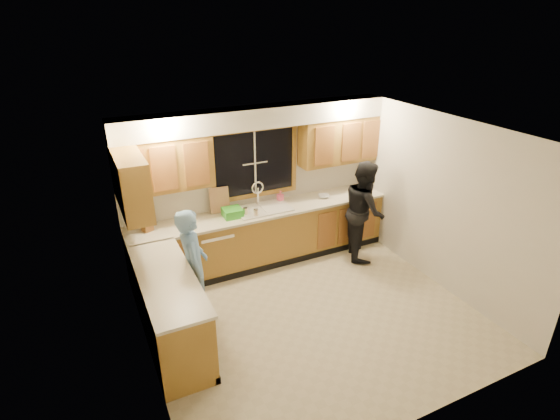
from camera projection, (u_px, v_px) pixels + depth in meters
The scene contains 26 objects.
floor at pixel (312, 315), 5.90m from camera, with size 4.20×4.20×0.00m, color #BCAF91.
ceiling at pixel (319, 134), 4.86m from camera, with size 4.20×4.20×0.00m, color white.
wall_back at pixel (255, 184), 6.94m from camera, with size 4.20×4.20×0.00m, color beige.
wall_left at pixel (140, 274), 4.55m from camera, with size 3.80×3.80×0.00m, color beige.
wall_right at pixel (443, 204), 6.21m from camera, with size 3.80×3.80×0.00m, color beige.
base_cabinets_back at pixel (263, 237), 7.03m from camera, with size 4.20×0.60×0.88m, color #A77A30.
base_cabinets_left at pixel (169, 311), 5.29m from camera, with size 0.60×1.90×0.88m, color #A77A30.
countertop_back at pixel (263, 211), 6.83m from camera, with size 4.20×0.63×0.04m, color beige.
countertop_left at pixel (167, 278), 5.11m from camera, with size 0.63×1.90×0.04m, color beige.
upper_cabinets_left at pixel (163, 165), 6.00m from camera, with size 1.35×0.33×0.75m, color #A77A30.
upper_cabinets_right at pixel (339, 141), 7.13m from camera, with size 1.35×0.33×0.75m, color #A77A30.
upper_cabinets_return at pixel (132, 185), 5.29m from camera, with size 0.33×0.90×0.75m, color #A77A30.
soffit at pixel (258, 117), 6.34m from camera, with size 4.20×0.35×0.30m, color silver.
window_frame at pixel (255, 163), 6.78m from camera, with size 1.44×0.03×1.14m.
sink at pixel (263, 213), 6.86m from camera, with size 0.86×0.52×0.57m.
dishwasher at pixel (213, 250), 6.70m from camera, with size 0.60×0.56×0.82m, color white.
stove at pixel (181, 339), 4.82m from camera, with size 0.58×0.75×0.90m, color white.
man at pixel (193, 266), 5.58m from camera, with size 0.57×0.38×1.57m, color #6D9ACE.
woman at pixel (364, 210), 7.05m from camera, with size 0.80×0.62×1.64m, color black.
knife_block at pixel (147, 223), 6.12m from camera, with size 0.13×0.11×0.24m, color #9E612B.
cutting_board at pixel (220, 200), 6.67m from camera, with size 0.30×0.02×0.40m, color tan.
dish_crate at pixel (232, 213), 6.57m from camera, with size 0.28×0.26×0.13m, color green.
soap_bottle at pixel (280, 196), 7.08m from camera, with size 0.08×0.09×0.19m, color #FE6089.
bowl at pixel (324, 196), 7.27m from camera, with size 0.19×0.19×0.05m, color silver.
can_left at pixel (245, 212), 6.61m from camera, with size 0.07×0.07×0.13m, color beige.
can_right at pixel (256, 213), 6.56m from camera, with size 0.07×0.07×0.13m, color beige.
Camera 1 is at (-2.47, -4.11, 3.75)m, focal length 28.00 mm.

